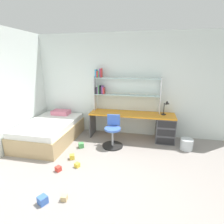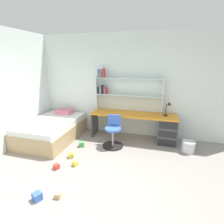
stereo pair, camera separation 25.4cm
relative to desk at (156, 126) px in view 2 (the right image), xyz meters
The scene contains 14 objects.
ground_plane 2.59m from the desk, 108.80° to the right, with size 6.05×6.46×0.02m, color gray.
room_shell 2.59m from the desk, 153.24° to the right, with size 6.05×6.46×2.80m.
desk is the anchor object (origin of this frame).
bookshelf_hutch 1.42m from the desk, behind, with size 1.81×0.22×1.16m.
desk_lamp 0.62m from the desk, ahead, with size 0.20×0.17×0.38m.
swivel_chair 1.17m from the desk, 150.78° to the right, with size 0.52×0.52×0.78m.
bed_platform 2.79m from the desk, 167.18° to the right, with size 1.23×1.84×0.66m.
waste_bin 0.91m from the desk, 26.78° to the right, with size 0.30×0.30×0.26m, color silver.
toy_block_yellow_0 2.27m from the desk, 133.51° to the right, with size 0.09×0.09×0.09m, color gold.
toy_block_natural_1 2.88m from the desk, 119.23° to the right, with size 0.09×0.09×0.09m, color tan.
toy_block_green_2 1.98m from the desk, 155.04° to the right, with size 0.12×0.12×0.12m, color #479E51.
toy_block_red_3 2.62m from the desk, 135.46° to the right, with size 0.10×0.10×0.10m, color red.
toy_block_blue_4 3.13m from the desk, 122.74° to the right, with size 0.12×0.12×0.12m, color #3860B7.
toy_block_yellow_5 2.26m from the desk, 142.40° to the right, with size 0.11×0.11×0.11m, color gold.
Camera 2 is at (0.85, -2.02, 2.08)m, focal length 27.96 mm.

